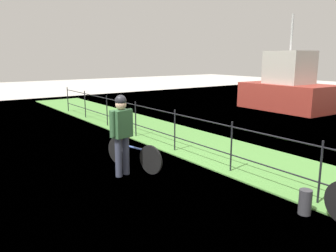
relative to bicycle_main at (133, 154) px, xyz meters
The scene contains 10 objects.
ground_plane 0.64m from the bicycle_main, 38.66° to the right, with size 60.00×60.00×0.00m, color beige.
grass_strip 2.57m from the bicycle_main, 80.42° to the left, with size 27.00×2.40×0.03m, color #569342.
iron_fence 1.66m from the bicycle_main, 74.93° to the left, with size 18.04×0.04×1.10m.
bicycle_main is the anchor object (origin of this frame).
wooden_crate 0.57m from the bicycle_main, 167.26° to the right, with size 0.32×0.25×0.26m, color #A87F51.
terrier_dog 0.73m from the bicycle_main, 167.26° to the right, with size 0.32×0.20×0.18m.
cyclist_person 0.83m from the bicycle_main, 56.41° to the right, with size 0.34×0.53×1.68m.
backpack_on_paving 0.31m from the bicycle_main, 151.07° to the right, with size 0.28×0.18×0.40m, color black.
mooring_bollard 3.67m from the bicycle_main, 17.08° to the left, with size 0.20×0.20×0.40m, color #38383D.
moored_boat_mid 10.62m from the bicycle_main, 107.84° to the left, with size 4.16×2.46×4.29m.
Camera 1 is at (5.85, -3.20, 2.43)m, focal length 36.24 mm.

